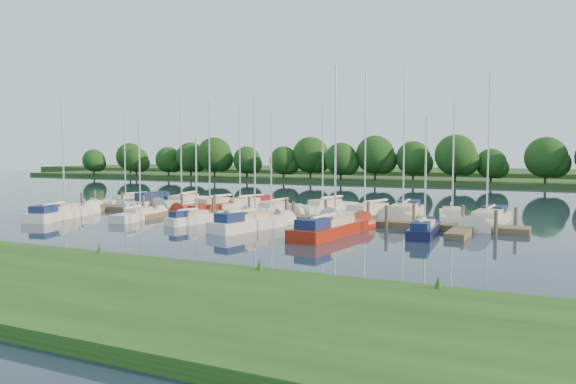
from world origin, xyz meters
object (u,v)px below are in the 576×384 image
at_px(sailboat_n_5, 273,211).
at_px(sailboat_s_2, 193,219).
at_px(dock, 256,217).
at_px(motorboat, 150,203).
at_px(sailboat_n_0, 128,203).

distance_m(sailboat_n_5, sailboat_s_2, 8.68).
xyz_separation_m(sailboat_n_5, sailboat_s_2, (-2.31, -8.37, 0.04)).
xyz_separation_m(dock, sailboat_s_2, (-2.77, -4.48, 0.12)).
height_order(motorboat, sailboat_n_5, sailboat_n_5).
bearing_deg(sailboat_n_0, dock, -179.53).
bearing_deg(sailboat_n_5, dock, 105.62).
distance_m(dock, motorboat, 14.57).
bearing_deg(sailboat_s_2, sailboat_n_5, 88.04).
bearing_deg(sailboat_n_5, sailboat_n_0, 6.92).
bearing_deg(sailboat_n_0, motorboat, -170.99).
height_order(motorboat, sailboat_s_2, sailboat_s_2).
relative_size(sailboat_n_5, sailboat_s_2, 1.34).
relative_size(dock, sailboat_n_0, 4.19).
height_order(sailboat_n_0, sailboat_s_2, sailboat_n_0).
height_order(sailboat_n_5, sailboat_s_2, sailboat_n_5).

